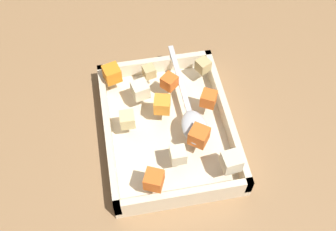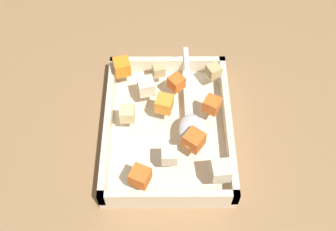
# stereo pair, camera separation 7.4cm
# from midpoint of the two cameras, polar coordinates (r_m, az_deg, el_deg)

# --- Properties ---
(ground_plane) EXTENTS (4.00, 4.00, 0.00)m
(ground_plane) POSITION_cam_midpoint_polar(r_m,az_deg,el_deg) (0.80, -1.63, -1.93)
(ground_plane) COLOR #936D47
(baking_dish) EXTENTS (0.31, 0.24, 0.05)m
(baking_dish) POSITION_cam_midpoint_polar(r_m,az_deg,el_deg) (0.78, -2.72, -2.05)
(baking_dish) COLOR beige
(baking_dish) RESTS_ON ground_plane
(carrot_chunk_near_left) EXTENTS (0.04, 0.04, 0.03)m
(carrot_chunk_near_left) POSITION_cam_midpoint_polar(r_m,az_deg,el_deg) (0.76, 2.90, 2.16)
(carrot_chunk_near_left) COLOR orange
(carrot_chunk_near_left) RESTS_ON baking_dish
(carrot_chunk_corner_se) EXTENTS (0.04, 0.04, 0.03)m
(carrot_chunk_corner_se) POSITION_cam_midpoint_polar(r_m,az_deg,el_deg) (0.75, -3.64, 1.35)
(carrot_chunk_corner_se) COLOR orange
(carrot_chunk_corner_se) RESTS_ON baking_dish
(carrot_chunk_near_spoon) EXTENTS (0.04, 0.04, 0.03)m
(carrot_chunk_near_spoon) POSITION_cam_midpoint_polar(r_m,az_deg,el_deg) (0.71, 1.37, -3.06)
(carrot_chunk_near_spoon) COLOR orange
(carrot_chunk_near_spoon) RESTS_ON baking_dish
(carrot_chunk_heap_side) EXTENTS (0.04, 0.04, 0.03)m
(carrot_chunk_heap_side) POSITION_cam_midpoint_polar(r_m,az_deg,el_deg) (0.81, -10.43, 5.56)
(carrot_chunk_heap_side) COLOR orange
(carrot_chunk_heap_side) RESTS_ON baking_dish
(carrot_chunk_mid_left) EXTENTS (0.04, 0.04, 0.03)m
(carrot_chunk_mid_left) POSITION_cam_midpoint_polar(r_m,az_deg,el_deg) (0.79, -2.76, 4.48)
(carrot_chunk_mid_left) COLOR orange
(carrot_chunk_mid_left) RESTS_ON baking_dish
(carrot_chunk_heap_top) EXTENTS (0.04, 0.04, 0.03)m
(carrot_chunk_heap_top) POSITION_cam_midpoint_polar(r_m,az_deg,el_deg) (0.68, -5.15, -9.15)
(carrot_chunk_heap_top) COLOR orange
(carrot_chunk_heap_top) RESTS_ON baking_dish
(potato_chunk_near_right) EXTENTS (0.03, 0.03, 0.03)m
(potato_chunk_near_right) POSITION_cam_midpoint_polar(r_m,az_deg,el_deg) (0.70, -1.65, -5.71)
(potato_chunk_near_right) COLOR beige
(potato_chunk_near_right) RESTS_ON baking_dish
(potato_chunk_corner_sw) EXTENTS (0.03, 0.03, 0.02)m
(potato_chunk_corner_sw) POSITION_cam_midpoint_polar(r_m,az_deg,el_deg) (0.81, -5.29, 5.92)
(potato_chunk_corner_sw) COLOR tan
(potato_chunk_corner_sw) RESTS_ON baking_dish
(potato_chunk_under_handle) EXTENTS (0.04, 0.04, 0.03)m
(potato_chunk_under_handle) POSITION_cam_midpoint_polar(r_m,az_deg,el_deg) (0.78, -6.62, 3.39)
(potato_chunk_under_handle) COLOR beige
(potato_chunk_under_handle) RESTS_ON baking_dish
(potato_chunk_mid_right) EXTENTS (0.03, 0.03, 0.03)m
(potato_chunk_mid_right) POSITION_cam_midpoint_polar(r_m,az_deg,el_deg) (0.74, -8.55, -0.77)
(potato_chunk_mid_right) COLOR #E0CC89
(potato_chunk_mid_right) RESTS_ON baking_dish
(potato_chunk_far_right) EXTENTS (0.03, 0.03, 0.02)m
(potato_chunk_far_right) POSITION_cam_midpoint_polar(r_m,az_deg,el_deg) (0.82, 2.30, 6.80)
(potato_chunk_far_right) COLOR tan
(potato_chunk_far_right) RESTS_ON baking_dish
(parsnip_chunk_back_center) EXTENTS (0.03, 0.03, 0.03)m
(parsnip_chunk_back_center) POSITION_cam_midpoint_polar(r_m,az_deg,el_deg) (0.69, 5.75, -6.64)
(parsnip_chunk_back_center) COLOR beige
(parsnip_chunk_back_center) RESTS_ON baking_dish
(serving_spoon) EXTENTS (0.25, 0.05, 0.02)m
(serving_spoon) POSITION_cam_midpoint_polar(r_m,az_deg,el_deg) (0.74, 0.59, -1.01)
(serving_spoon) COLOR silver
(serving_spoon) RESTS_ON baking_dish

